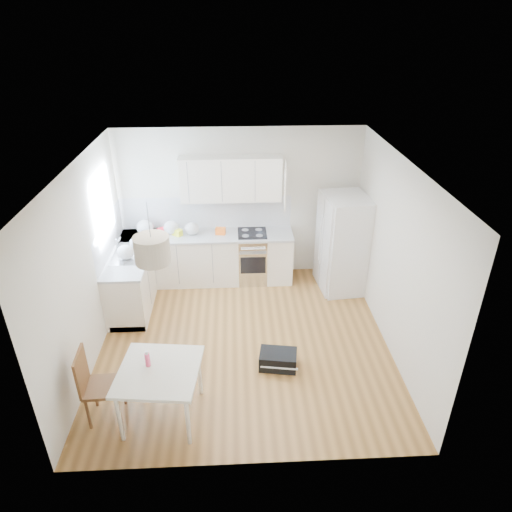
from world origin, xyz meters
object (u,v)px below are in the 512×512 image
(gym_bag, at_px, (278,360))
(refrigerator, at_px, (344,244))
(dining_table, at_px, (159,375))
(dining_chair, at_px, (103,385))

(gym_bag, bearing_deg, refrigerator, 66.64)
(dining_table, bearing_deg, gym_bag, 34.80)
(dining_chair, bearing_deg, gym_bag, 17.06)
(dining_table, height_order, dining_chair, dining_chair)
(refrigerator, bearing_deg, dining_chair, -146.62)
(gym_bag, bearing_deg, dining_chair, -151.04)
(dining_chair, bearing_deg, refrigerator, 36.49)
(refrigerator, height_order, dining_table, refrigerator)
(refrigerator, height_order, dining_chair, refrigerator)
(dining_table, distance_m, gym_bag, 1.75)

